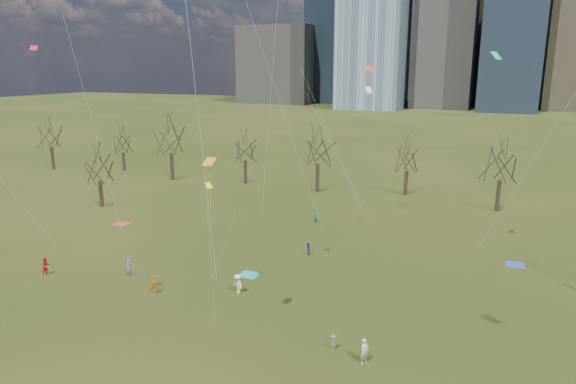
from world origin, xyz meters
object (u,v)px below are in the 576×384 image
at_px(blanket_navy, 515,264).
at_px(person_2, 46,266).
at_px(blanket_teal, 249,275).
at_px(person_4, 153,285).
at_px(person_1, 364,351).
at_px(blanket_crimson, 121,224).

bearing_deg(blanket_navy, person_2, -154.40).
relative_size(blanket_teal, person_4, 1.08).
relative_size(person_1, person_2, 0.98).
height_order(blanket_navy, blanket_crimson, same).
bearing_deg(blanket_navy, blanket_teal, -151.98).
bearing_deg(blanket_crimson, blanket_teal, -20.65).
bearing_deg(blanket_crimson, person_1, -27.53).
height_order(blanket_teal, person_4, person_4).
height_order(blanket_crimson, person_4, person_4).
relative_size(person_2, person_4, 1.09).
bearing_deg(person_4, blanket_teal, -99.08).
height_order(blanket_crimson, person_1, person_1).
bearing_deg(person_4, person_1, -158.60).
height_order(blanket_navy, person_4, person_4).
bearing_deg(person_2, blanket_teal, -51.66).
xyz_separation_m(person_1, person_4, (-17.87, 3.23, -0.05)).
bearing_deg(person_4, blanket_crimson, -11.34).
distance_m(blanket_crimson, person_1, 36.85).
xyz_separation_m(person_2, person_4, (10.86, 0.43, -0.07)).
bearing_deg(blanket_teal, blanket_navy, 28.02).
height_order(blanket_navy, person_2, person_2).
xyz_separation_m(blanket_teal, blanket_crimson, (-20.14, 7.59, 0.00)).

